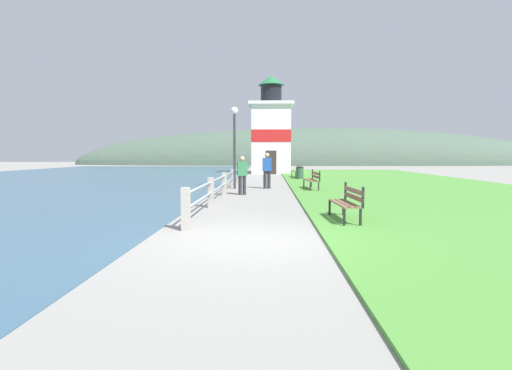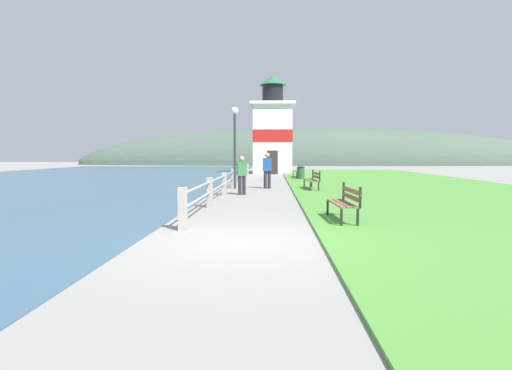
{
  "view_description": "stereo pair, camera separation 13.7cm",
  "coord_description": "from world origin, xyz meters",
  "px_view_note": "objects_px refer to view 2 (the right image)",
  "views": [
    {
      "loc": [
        0.43,
        -7.63,
        1.67
      ],
      "look_at": [
        -0.15,
        10.25,
        0.3
      ],
      "focal_mm": 28.0,
      "sensor_mm": 36.0,
      "label": 1
    },
    {
      "loc": [
        0.57,
        -7.63,
        1.67
      ],
      "look_at": [
        -0.15,
        10.25,
        0.3
      ],
      "focal_mm": 28.0,
      "sensor_mm": 36.0,
      "label": 2
    }
  ],
  "objects_px": {
    "person_strolling": "(242,174)",
    "person_by_railing": "(267,169)",
    "trash_bin": "(301,173)",
    "park_bench_midway": "(313,179)",
    "park_bench_near": "(345,201)",
    "park_bench_far": "(299,170)",
    "lamp_post": "(235,132)",
    "lighthouse": "(273,133)"
  },
  "relations": [
    {
      "from": "trash_bin",
      "to": "person_strolling",
      "type": "bearing_deg",
      "value": -107.53
    },
    {
      "from": "park_bench_near",
      "to": "person_by_railing",
      "type": "height_order",
      "value": "person_by_railing"
    },
    {
      "from": "park_bench_near",
      "to": "lamp_post",
      "type": "relative_size",
      "value": 0.42
    },
    {
      "from": "park_bench_midway",
      "to": "park_bench_far",
      "type": "distance_m",
      "value": 9.64
    },
    {
      "from": "park_bench_near",
      "to": "trash_bin",
      "type": "distance_m",
      "value": 16.6
    },
    {
      "from": "lighthouse",
      "to": "trash_bin",
      "type": "bearing_deg",
      "value": -78.39
    },
    {
      "from": "person_strolling",
      "to": "person_by_railing",
      "type": "distance_m",
      "value": 3.24
    },
    {
      "from": "person_strolling",
      "to": "person_by_railing",
      "type": "bearing_deg",
      "value": -32.37
    },
    {
      "from": "park_bench_far",
      "to": "lamp_post",
      "type": "bearing_deg",
      "value": 63.71
    },
    {
      "from": "park_bench_midway",
      "to": "person_by_railing",
      "type": "distance_m",
      "value": 2.34
    },
    {
      "from": "person_strolling",
      "to": "trash_bin",
      "type": "distance_m",
      "value": 10.45
    },
    {
      "from": "park_bench_midway",
      "to": "lamp_post",
      "type": "relative_size",
      "value": 0.51
    },
    {
      "from": "park_bench_midway",
      "to": "lamp_post",
      "type": "height_order",
      "value": "lamp_post"
    },
    {
      "from": "trash_bin",
      "to": "park_bench_midway",
      "type": "bearing_deg",
      "value": -89.82
    },
    {
      "from": "lighthouse",
      "to": "trash_bin",
      "type": "xyz_separation_m",
      "value": [
        1.87,
        -9.08,
        -3.18
      ]
    },
    {
      "from": "park_bench_near",
      "to": "person_by_railing",
      "type": "bearing_deg",
      "value": -81.31
    },
    {
      "from": "park_bench_near",
      "to": "lamp_post",
      "type": "distance_m",
      "value": 10.47
    },
    {
      "from": "person_strolling",
      "to": "lamp_post",
      "type": "relative_size",
      "value": 0.41
    },
    {
      "from": "park_bench_near",
      "to": "park_bench_far",
      "type": "relative_size",
      "value": 0.84
    },
    {
      "from": "park_bench_midway",
      "to": "lighthouse",
      "type": "xyz_separation_m",
      "value": [
        -1.89,
        16.76,
        3.06
      ]
    },
    {
      "from": "park_bench_midway",
      "to": "lighthouse",
      "type": "distance_m",
      "value": 17.14
    },
    {
      "from": "park_bench_far",
      "to": "trash_bin",
      "type": "bearing_deg",
      "value": 86.45
    },
    {
      "from": "park_bench_far",
      "to": "lighthouse",
      "type": "xyz_separation_m",
      "value": [
        -1.85,
        7.12,
        3.06
      ]
    },
    {
      "from": "park_bench_midway",
      "to": "person_by_railing",
      "type": "height_order",
      "value": "person_by_railing"
    },
    {
      "from": "lighthouse",
      "to": "person_by_railing",
      "type": "distance_m",
      "value": 16.18
    },
    {
      "from": "person_strolling",
      "to": "trash_bin",
      "type": "height_order",
      "value": "person_strolling"
    },
    {
      "from": "person_strolling",
      "to": "trash_bin",
      "type": "xyz_separation_m",
      "value": [
        3.15,
        9.96,
        -0.45
      ]
    },
    {
      "from": "trash_bin",
      "to": "lamp_post",
      "type": "bearing_deg",
      "value": -117.84
    },
    {
      "from": "person_strolling",
      "to": "person_by_railing",
      "type": "xyz_separation_m",
      "value": [
        1.01,
        3.08,
        0.08
      ]
    },
    {
      "from": "park_bench_far",
      "to": "lamp_post",
      "type": "relative_size",
      "value": 0.51
    },
    {
      "from": "park_bench_far",
      "to": "person_by_railing",
      "type": "bearing_deg",
      "value": 72.59
    },
    {
      "from": "park_bench_far",
      "to": "person_by_railing",
      "type": "distance_m",
      "value": 9.1
    },
    {
      "from": "park_bench_far",
      "to": "lighthouse",
      "type": "distance_m",
      "value": 7.97
    },
    {
      "from": "person_by_railing",
      "to": "trash_bin",
      "type": "xyz_separation_m",
      "value": [
        2.13,
        6.88,
        -0.53
      ]
    },
    {
      "from": "person_strolling",
      "to": "park_bench_midway",
      "type": "bearing_deg",
      "value": -68.42
    },
    {
      "from": "park_bench_far",
      "to": "person_strolling",
      "type": "bearing_deg",
      "value": 71.35
    },
    {
      "from": "lighthouse",
      "to": "lamp_post",
      "type": "xyz_separation_m",
      "value": [
        -1.84,
        -16.11,
        -0.86
      ]
    },
    {
      "from": "park_bench_far",
      "to": "person_strolling",
      "type": "height_order",
      "value": "person_strolling"
    },
    {
      "from": "lighthouse",
      "to": "trash_bin",
      "type": "distance_m",
      "value": 9.8
    },
    {
      "from": "park_bench_midway",
      "to": "trash_bin",
      "type": "height_order",
      "value": "park_bench_midway"
    },
    {
      "from": "lighthouse",
      "to": "person_strolling",
      "type": "bearing_deg",
      "value": -93.85
    },
    {
      "from": "park_bench_near",
      "to": "lighthouse",
      "type": "relative_size",
      "value": 0.2
    }
  ]
}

